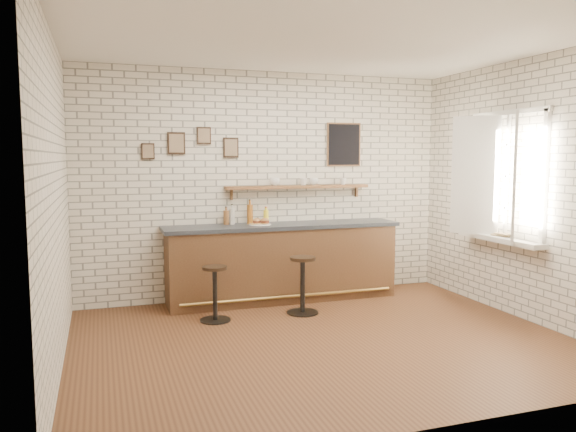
# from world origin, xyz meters

# --- Properties ---
(ground) EXTENTS (5.00, 5.00, 0.00)m
(ground) POSITION_xyz_m (0.00, 0.00, 0.00)
(ground) COLOR brown
(ground) RESTS_ON ground
(bar_counter) EXTENTS (3.10, 0.65, 1.01)m
(bar_counter) POSITION_xyz_m (0.12, 1.70, 0.51)
(bar_counter) COLOR #51351E
(bar_counter) RESTS_ON ground
(sandwich_plate) EXTENTS (0.28, 0.28, 0.01)m
(sandwich_plate) POSITION_xyz_m (-0.19, 1.70, 1.02)
(sandwich_plate) COLOR white
(sandwich_plate) RESTS_ON bar_counter
(ciabatta_sandwich) EXTENTS (0.24, 0.17, 0.07)m
(ciabatta_sandwich) POSITION_xyz_m (-0.18, 1.70, 1.06)
(ciabatta_sandwich) COLOR #B7824B
(ciabatta_sandwich) RESTS_ON sandwich_plate
(potato_chips) EXTENTS (0.27, 0.19, 0.00)m
(potato_chips) POSITION_xyz_m (-0.21, 1.70, 1.02)
(potato_chips) COLOR gold
(potato_chips) RESTS_ON sandwich_plate
(bitters_bottle_brown) EXTENTS (0.07, 0.07, 0.23)m
(bitters_bottle_brown) POSITION_xyz_m (-0.60, 1.87, 1.11)
(bitters_bottle_brown) COLOR brown
(bitters_bottle_brown) RESTS_ON bar_counter
(bitters_bottle_white) EXTENTS (0.07, 0.07, 0.26)m
(bitters_bottle_white) POSITION_xyz_m (-0.52, 1.87, 1.12)
(bitters_bottle_white) COLOR beige
(bitters_bottle_white) RESTS_ON bar_counter
(bitters_bottle_amber) EXTENTS (0.08, 0.08, 0.32)m
(bitters_bottle_amber) POSITION_xyz_m (-0.28, 1.87, 1.14)
(bitters_bottle_amber) COLOR #935217
(bitters_bottle_amber) RESTS_ON bar_counter
(condiment_bottle_yellow) EXTENTS (0.07, 0.07, 0.22)m
(condiment_bottle_yellow) POSITION_xyz_m (-0.06, 1.87, 1.10)
(condiment_bottle_yellow) COLOR yellow
(condiment_bottle_yellow) RESTS_ON bar_counter
(bar_stool_left) EXTENTS (0.36, 0.36, 0.64)m
(bar_stool_left) POSITION_xyz_m (-0.92, 1.03, 0.34)
(bar_stool_left) COLOR black
(bar_stool_left) RESTS_ON ground
(bar_stool_right) EXTENTS (0.38, 0.38, 0.69)m
(bar_stool_right) POSITION_xyz_m (0.14, 1.01, 0.37)
(bar_stool_right) COLOR black
(bar_stool_right) RESTS_ON ground
(wall_shelf) EXTENTS (2.00, 0.18, 0.18)m
(wall_shelf) POSITION_xyz_m (0.40, 1.90, 1.48)
(wall_shelf) COLOR brown
(wall_shelf) RESTS_ON ground
(shelf_cup_a) EXTENTS (0.14, 0.14, 0.11)m
(shelf_cup_a) POSITION_xyz_m (0.07, 1.90, 1.55)
(shelf_cup_a) COLOR white
(shelf_cup_a) RESTS_ON wall_shelf
(shelf_cup_b) EXTENTS (0.15, 0.15, 0.10)m
(shelf_cup_b) POSITION_xyz_m (0.48, 1.90, 1.55)
(shelf_cup_b) COLOR white
(shelf_cup_b) RESTS_ON wall_shelf
(shelf_cup_c) EXTENTS (0.12, 0.12, 0.10)m
(shelf_cup_c) POSITION_xyz_m (0.63, 1.90, 1.55)
(shelf_cup_c) COLOR white
(shelf_cup_c) RESTS_ON wall_shelf
(shelf_cup_d) EXTENTS (0.10, 0.10, 0.09)m
(shelf_cup_d) POSITION_xyz_m (1.06, 1.90, 1.54)
(shelf_cup_d) COLOR white
(shelf_cup_d) RESTS_ON wall_shelf
(back_wall_decor) EXTENTS (2.96, 0.02, 0.56)m
(back_wall_decor) POSITION_xyz_m (0.23, 1.98, 2.05)
(back_wall_decor) COLOR black
(back_wall_decor) RESTS_ON ground
(window_sill) EXTENTS (0.20, 1.35, 0.06)m
(window_sill) POSITION_xyz_m (2.40, 0.30, 0.90)
(window_sill) COLOR white
(window_sill) RESTS_ON ground
(casement_window) EXTENTS (0.40, 1.30, 1.56)m
(casement_window) POSITION_xyz_m (2.36, 0.30, 1.65)
(casement_window) COLOR white
(casement_window) RESTS_ON ground
(book_lower) EXTENTS (0.24, 0.28, 0.02)m
(book_lower) POSITION_xyz_m (2.38, 0.28, 0.94)
(book_lower) COLOR tan
(book_lower) RESTS_ON window_sill
(book_upper) EXTENTS (0.16, 0.21, 0.02)m
(book_upper) POSITION_xyz_m (2.38, 0.27, 0.96)
(book_upper) COLOR tan
(book_upper) RESTS_ON book_lower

